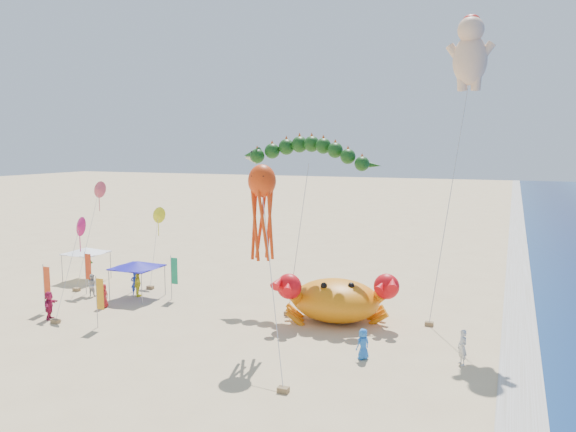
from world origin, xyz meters
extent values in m
plane|color=#D1B784|center=(0.00, 0.00, 0.00)|extent=(320.00, 320.00, 0.00)
plane|color=silver|center=(12.00, 0.00, 0.01)|extent=(320.00, 320.00, 0.00)
ellipsoid|color=orange|center=(1.26, 2.00, 1.32)|extent=(6.82, 6.28, 2.64)
sphere|color=red|center=(-1.70, 0.89, 2.49)|extent=(1.57, 1.57, 1.57)
sphere|color=black|center=(0.43, 1.07, 2.49)|extent=(0.41, 0.41, 0.41)
sphere|color=red|center=(4.21, 0.89, 2.49)|extent=(1.57, 1.57, 1.57)
sphere|color=black|center=(2.09, 1.07, 2.49)|extent=(0.41, 0.41, 0.41)
cone|color=#113A0F|center=(-6.25, 5.41, 10.31)|extent=(1.32, 0.97, 1.08)
cylinder|color=#B2B2B2|center=(-1.89, 3.67, 4.96)|extent=(0.16, 3.53, 9.64)
cube|color=olive|center=(-1.95, 1.93, 0.12)|extent=(0.50, 0.35, 0.25)
ellipsoid|color=#F6C196|center=(8.43, 5.89, 16.15)|extent=(2.06, 1.69, 3.02)
sphere|color=#F6C196|center=(8.43, 5.71, 17.91)|extent=(1.58, 1.58, 1.58)
ellipsoid|color=red|center=(8.43, 5.80, 18.47)|extent=(1.02, 1.02, 0.72)
cylinder|color=#B2B2B2|center=(7.65, 4.51, 7.54)|extent=(1.62, 2.81, 14.79)
cube|color=olive|center=(6.86, 3.13, 0.12)|extent=(0.50, 0.35, 0.25)
ellipsoid|color=red|center=(-1.30, -3.48, 9.07)|extent=(1.55, 1.39, 1.78)
cylinder|color=#B2B2B2|center=(0.42, -6.16, 4.35)|extent=(3.49, 5.41, 8.43)
cube|color=olive|center=(2.14, -8.84, 0.12)|extent=(0.50, 0.35, 0.25)
cylinder|color=gray|center=(-15.06, 0.41, 1.10)|extent=(0.06, 0.06, 2.20)
cylinder|color=gray|center=(-12.27, 0.41, 1.10)|extent=(0.06, 0.06, 2.20)
cylinder|color=gray|center=(-15.06, 3.20, 1.10)|extent=(0.06, 0.06, 2.20)
cylinder|color=gray|center=(-12.27, 3.20, 1.10)|extent=(0.06, 0.06, 2.20)
cube|color=#1712A3|center=(-13.67, 1.81, 2.24)|extent=(3.03, 3.03, 0.08)
cone|color=#1712A3|center=(-13.67, 1.81, 2.48)|extent=(3.33, 3.33, 0.45)
cylinder|color=gray|center=(-22.24, 3.41, 1.10)|extent=(0.06, 0.06, 2.20)
cylinder|color=gray|center=(-19.58, 3.41, 1.10)|extent=(0.06, 0.06, 2.20)
cylinder|color=gray|center=(-22.24, 6.07, 1.10)|extent=(0.06, 0.06, 2.20)
cylinder|color=gray|center=(-19.58, 6.07, 1.10)|extent=(0.06, 0.06, 2.20)
cube|color=white|center=(-20.91, 4.74, 2.24)|extent=(2.90, 2.90, 0.08)
cone|color=white|center=(-20.91, 4.74, 2.48)|extent=(3.19, 3.19, 0.45)
cylinder|color=gray|center=(-11.77, -4.67, 1.60)|extent=(0.05, 0.05, 3.20)
cube|color=orange|center=(-11.49, -4.67, 2.10)|extent=(0.50, 0.04, 1.90)
cylinder|color=gray|center=(-17.28, -3.33, 1.60)|extent=(0.05, 0.05, 3.20)
cube|color=#E2451C|center=(-17.00, -3.33, 2.10)|extent=(0.50, 0.04, 1.90)
cylinder|color=gray|center=(-17.84, 1.18, 1.60)|extent=(0.05, 0.05, 3.20)
cube|color=red|center=(-17.56, 1.18, 2.10)|extent=(0.50, 0.04, 1.90)
cylinder|color=gray|center=(-11.14, 2.34, 1.60)|extent=(0.05, 0.05, 3.20)
cube|color=#18905D|center=(-10.86, 2.34, 2.10)|extent=(0.50, 0.04, 1.90)
imported|color=blue|center=(4.45, -3.64, 0.81)|extent=(0.88, 0.94, 1.61)
imported|color=#F8F62B|center=(-13.85, 2.05, 0.87)|extent=(0.68, 1.09, 1.74)
imported|color=silver|center=(9.25, -2.49, 0.90)|extent=(0.72, 0.79, 1.80)
imported|color=#256220|center=(-20.64, 4.74, 0.83)|extent=(1.13, 1.23, 1.66)
imported|color=silver|center=(-17.04, 0.92, 0.82)|extent=(0.84, 0.68, 1.64)
imported|color=blue|center=(-14.35, 2.39, 0.85)|extent=(0.74, 0.66, 1.70)
imported|color=#A91B46|center=(-15.71, -4.51, 0.90)|extent=(1.16, 1.75, 1.81)
imported|color=#AB1B1B|center=(-14.26, -1.16, 0.83)|extent=(0.65, 0.88, 1.65)
cone|color=#D34657|center=(-18.36, 3.60, 7.62)|extent=(1.30, 0.51, 1.32)
cylinder|color=#B2B2B2|center=(-18.11, 2.10, 3.83)|extent=(0.55, 3.04, 7.38)
cube|color=olive|center=(-17.86, 0.60, 0.12)|extent=(0.50, 0.35, 0.25)
cone|color=#D11765|center=(-15.27, -2.03, 5.66)|extent=(1.30, 0.51, 1.32)
cylinder|color=#B2B2B2|center=(-15.02, -3.53, 2.85)|extent=(0.55, 3.04, 5.43)
cube|color=olive|center=(-14.77, -5.03, 0.12)|extent=(0.50, 0.35, 0.25)
cone|color=yellow|center=(-15.09, 6.60, 5.43)|extent=(1.30, 0.51, 1.32)
cylinder|color=#B2B2B2|center=(-14.84, 5.10, 2.74)|extent=(0.55, 3.04, 5.20)
cube|color=olive|center=(-14.59, 3.60, 0.12)|extent=(0.50, 0.35, 0.25)
camera|label=1|loc=(11.25, -30.90, 10.96)|focal=35.00mm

